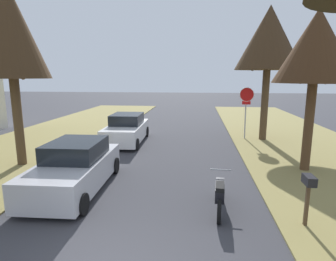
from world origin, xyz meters
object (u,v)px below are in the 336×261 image
street_tree_right_mid_a (316,47)px  street_tree_right_mid_b (269,39)px  curbside_mailbox (309,186)px  street_tree_left_mid_a (9,30)px  stop_sign_far (246,102)px  parked_sedan_white (127,129)px  parked_motorcycle (220,194)px  parked_sedan_silver (75,168)px

street_tree_right_mid_a → street_tree_right_mid_b: size_ratio=0.82×
curbside_mailbox → street_tree_left_mid_a: bearing=159.0°
stop_sign_far → parked_sedan_white: bearing=-167.4°
parked_motorcycle → curbside_mailbox: size_ratio=1.62×
parked_sedan_silver → parked_motorcycle: bearing=-12.3°
parked_sedan_silver → parked_sedan_white: (-0.02, 6.68, 0.00)m
parked_motorcycle → parked_sedan_silver: bearing=167.7°
curbside_mailbox → parked_sedan_white: bearing=128.5°
street_tree_right_mid_a → street_tree_left_mid_a: size_ratio=0.83×
parked_motorcycle → street_tree_right_mid_b: bearing=71.0°
curbside_mailbox → parked_motorcycle: bearing=162.1°
street_tree_left_mid_a → parked_sedan_white: (3.29, 4.53, -4.66)m
parked_sedan_silver → parked_sedan_white: bearing=90.2°
street_tree_right_mid_b → street_tree_right_mid_a: bearing=-85.2°
street_tree_right_mid_b → street_tree_left_mid_a: 12.48m
street_tree_left_mid_a → street_tree_right_mid_a: bearing=2.7°
street_tree_right_mid_b → parked_sedan_white: street_tree_right_mid_b is taller
street_tree_right_mid_a → street_tree_left_mid_a: bearing=-177.3°
parked_sedan_white → curbside_mailbox: (6.63, -8.33, 0.33)m
parked_motorcycle → curbside_mailbox: 2.21m
street_tree_left_mid_a → parked_sedan_white: size_ratio=1.63×
street_tree_right_mid_a → parked_sedan_white: bearing=154.0°
street_tree_left_mid_a → parked_sedan_silver: 6.11m
street_tree_right_mid_b → curbside_mailbox: bearing=-96.3°
parked_sedan_silver → street_tree_right_mid_a: bearing=18.3°
parked_motorcycle → curbside_mailbox: (2.03, -0.66, 0.57)m
curbside_mailbox → street_tree_right_mid_b: bearing=83.7°
street_tree_left_mid_a → parked_sedan_silver: (3.31, -2.15, -4.66)m
street_tree_right_mid_a → street_tree_left_mid_a: street_tree_left_mid_a is taller
parked_motorcycle → street_tree_left_mid_a: bearing=158.3°
street_tree_right_mid_b → parked_motorcycle: (-3.11, -9.04, -5.17)m
stop_sign_far → parked_sedan_white: 7.03m
stop_sign_far → parked_sedan_silver: size_ratio=0.67×
parked_motorcycle → curbside_mailbox: curbside_mailbox is taller
parked_sedan_silver → parked_sedan_white: same height
parked_sedan_silver → parked_sedan_white: 6.68m
parked_motorcycle → parked_sedan_white: bearing=120.9°
parked_sedan_white → street_tree_right_mid_a: bearing=-26.0°
street_tree_right_mid_a → parked_motorcycle: bearing=-134.0°
street_tree_right_mid_a → street_tree_right_mid_b: bearing=94.8°
street_tree_left_mid_a → curbside_mailbox: size_ratio=5.72×
street_tree_left_mid_a → parked_motorcycle: 9.80m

